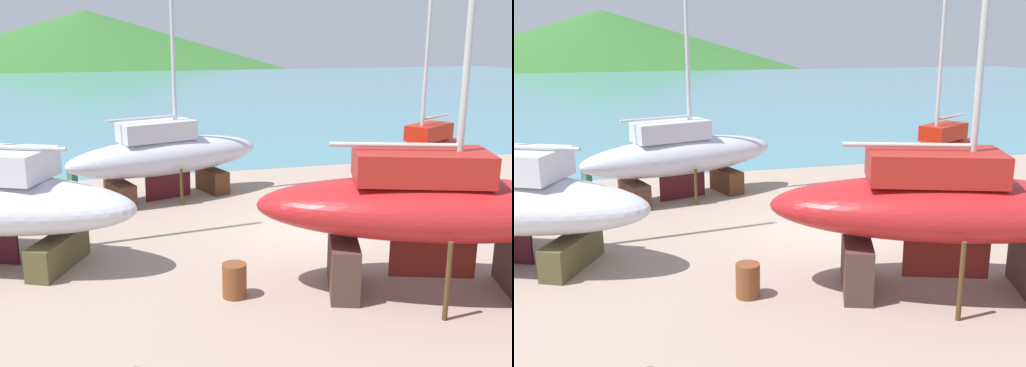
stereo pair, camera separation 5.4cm
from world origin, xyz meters
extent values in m
plane|color=tan|center=(0.00, -3.61, 0.00)|extent=(53.67, 53.67, 0.00)
cube|color=teal|center=(0.00, 51.40, 0.00)|extent=(147.15, 83.17, 0.01)
cone|color=#336A2C|center=(-7.50, 141.26, 0.00)|extent=(173.31, 173.31, 24.95)
cube|color=brown|center=(-7.80, -0.90, 0.46)|extent=(1.70, 2.55, 0.92)
cylinder|color=brown|center=(-9.24, 1.68, 0.75)|extent=(0.12, 0.12, 1.49)
cylinder|color=silver|center=(-8.89, -0.39, 3.46)|extent=(3.09, 1.55, 0.12)
cube|color=brown|center=(5.24, 3.07, 0.47)|extent=(1.33, 1.58, 0.94)
cube|color=brown|center=(7.93, 4.68, 0.47)|extent=(1.33, 1.58, 0.94)
cylinder|color=brown|center=(7.09, 3.04, 0.69)|extent=(0.12, 0.12, 1.39)
cylinder|color=brown|center=(6.08, 4.71, 0.69)|extent=(0.12, 0.12, 1.39)
ellipsoid|color=#B31F14|center=(6.59, 3.87, 1.64)|extent=(6.31, 4.75, 1.27)
cube|color=#541F13|center=(6.59, 3.87, 0.56)|extent=(1.34, 0.84, 0.89)
cube|color=#B1210F|center=(6.85, 4.03, 2.53)|extent=(2.49, 2.07, 0.64)
cylinder|color=#BBBCBF|center=(6.32, 3.71, 6.58)|extent=(0.15, 0.15, 8.74)
cylinder|color=beige|center=(7.26, 4.28, 3.11)|extent=(1.94, 1.22, 0.11)
cube|color=#4D342D|center=(-0.57, -4.32, 0.69)|extent=(1.45, 2.46, 1.39)
cylinder|color=#423321|center=(2.11, -3.55, 0.96)|extent=(0.12, 0.12, 1.93)
cylinder|color=#53361D|center=(1.02, -6.61, 0.96)|extent=(0.12, 0.12, 1.93)
ellipsoid|color=red|center=(1.57, -5.08, 2.24)|extent=(9.52, 5.80, 1.55)
cube|color=#54150E|center=(1.57, -5.08, 0.92)|extent=(2.08, 0.80, 1.08)
cube|color=#B4201A|center=(1.14, -4.93, 3.32)|extent=(3.66, 2.75, 0.77)
cylinder|color=beige|center=(0.50, -4.70, 3.83)|extent=(3.03, 1.17, 0.12)
cube|color=#55311A|center=(-1.94, 6.30, 0.47)|extent=(1.21, 1.88, 0.95)
cube|color=#4E3020|center=(-5.81, 5.02, 0.47)|extent=(1.21, 1.88, 0.95)
cylinder|color=brown|center=(-4.25, 6.80, 0.73)|extent=(0.12, 0.12, 1.47)
cylinder|color=#4C381C|center=(-3.49, 4.52, 0.73)|extent=(0.12, 0.12, 1.47)
ellipsoid|color=silver|center=(-3.87, 5.66, 1.76)|extent=(8.43, 4.64, 1.49)
cube|color=#53161E|center=(-3.87, 5.66, 0.50)|extent=(1.88, 0.69, 1.04)
cube|color=silver|center=(-4.26, 5.53, 2.80)|extent=(3.20, 2.17, 0.74)
cylinder|color=silver|center=(-4.84, 5.34, 3.33)|extent=(2.74, 1.00, 0.12)
cube|color=orange|center=(-7.56, 5.62, 0.46)|extent=(0.34, 0.39, 0.92)
cube|color=#3A6F50|center=(-7.56, 5.62, 1.23)|extent=(0.42, 0.50, 0.62)
sphere|color=tan|center=(-7.56, 5.62, 1.65)|extent=(0.22, 0.22, 0.22)
cylinder|color=brown|center=(-3.42, -4.08, 0.44)|extent=(0.79, 0.79, 0.88)
camera|label=1|loc=(-6.53, -17.56, 6.46)|focal=41.38mm
camera|label=2|loc=(-6.48, -17.57, 6.46)|focal=41.38mm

